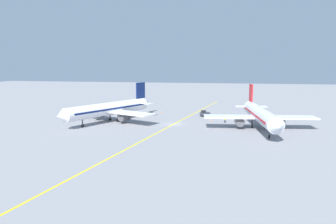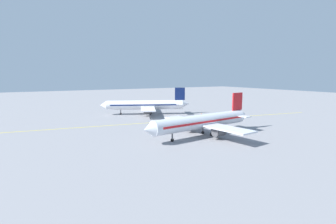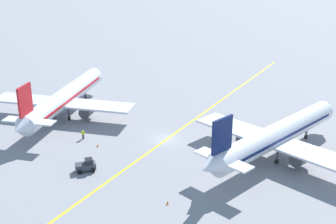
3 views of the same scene
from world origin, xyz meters
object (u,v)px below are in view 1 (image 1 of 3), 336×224
traffic_cone_near_nose (162,112)px  traffic_cone_mid_apron (211,120)px  baggage_tug_dark (205,114)px  ground_crew_worker (225,119)px  airplane_at_gate (260,115)px  airplane_adjacent_stand (110,109)px

traffic_cone_near_nose → traffic_cone_mid_apron: same height
baggage_tug_dark → ground_crew_worker: size_ratio=1.95×
airplane_at_gate → airplane_adjacent_stand: (41.07, -2.95, 0.00)m
traffic_cone_mid_apron → baggage_tug_dark: bearing=-72.1°
airplane_adjacent_stand → baggage_tug_dark: 29.86m
traffic_cone_mid_apron → airplane_adjacent_stand: bearing=13.9°
traffic_cone_mid_apron → ground_crew_worker: bearing=153.7°
baggage_tug_dark → traffic_cone_mid_apron: bearing=107.9°
airplane_at_gate → airplane_adjacent_stand: 41.18m
airplane_adjacent_stand → baggage_tug_dark: (-25.63, -15.05, -2.81)m
airplane_adjacent_stand → traffic_cone_near_nose: size_ratio=61.23×
airplane_at_gate → baggage_tug_dark: (15.44, -18.00, -2.81)m
traffic_cone_near_nose → traffic_cone_mid_apron: (-17.46, 12.26, 0.00)m
ground_crew_worker → traffic_cone_mid_apron: (3.95, -1.95, -0.63)m
ground_crew_worker → traffic_cone_mid_apron: size_ratio=3.05×
baggage_tug_dark → traffic_cone_near_nose: size_ratio=5.96×
airplane_at_gate → airplane_adjacent_stand: bearing=-4.1°
baggage_tug_dark → traffic_cone_mid_apron: baggage_tug_dark is taller
airplane_at_gate → airplane_adjacent_stand: same height
airplane_adjacent_stand → traffic_cone_near_nose: (-10.77, -19.23, -3.43)m
airplane_adjacent_stand → traffic_cone_mid_apron: (-28.23, -6.97, -3.43)m
ground_crew_worker → traffic_cone_near_nose: ground_crew_worker is taller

